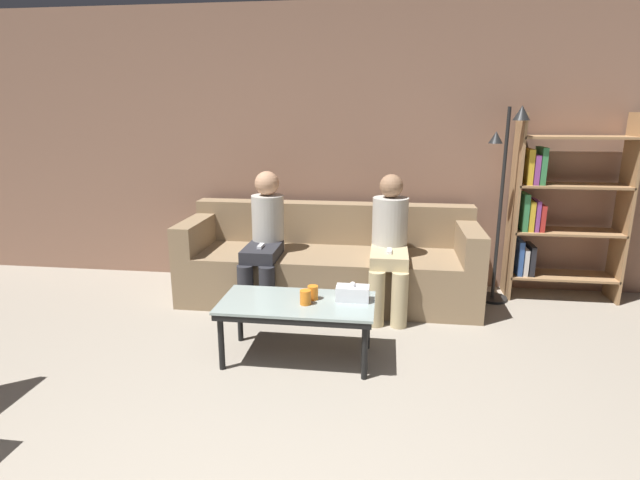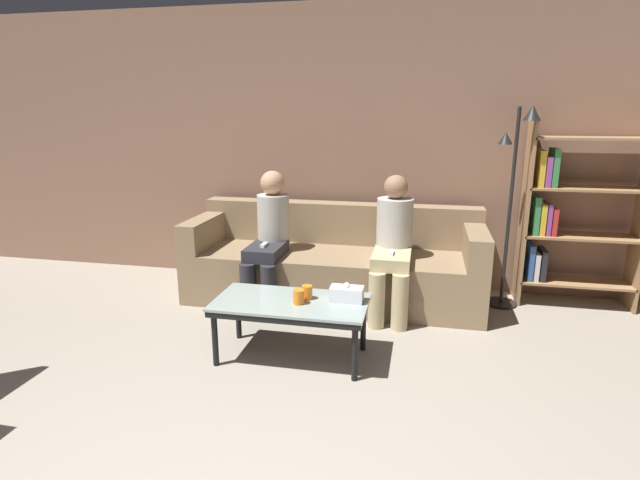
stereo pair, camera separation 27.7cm
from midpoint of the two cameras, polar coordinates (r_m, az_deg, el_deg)
The scene contains 10 objects.
wall_back at distance 4.80m, azimuth 4.51°, elevation 10.33°, with size 12.00×0.06×2.60m.
couch at distance 4.49m, azimuth 3.40°, elevation -2.85°, with size 2.58×0.86×0.82m.
coffee_table at distance 3.38m, azimuth -0.96°, elevation -7.66°, with size 1.03×0.53×0.42m.
cup_near_left at distance 3.38m, azimuth 0.88°, elevation -6.03°, with size 0.07×0.07×0.10m.
cup_near_right at distance 3.30m, azimuth -0.04°, elevation -6.54°, with size 0.07×0.07×0.10m.
tissue_box at distance 3.35m, azimuth 5.44°, elevation -6.18°, with size 0.22×0.12×0.13m.
bookshelf at distance 4.78m, azimuth 27.87°, elevation 2.70°, with size 0.94×0.32×1.64m.
standing_lamp at distance 4.50m, azimuth 22.97°, elevation 5.60°, with size 0.31×0.26×1.69m.
seated_person_left_end at distance 4.30m, azimuth -3.99°, elevation 0.51°, with size 0.31×0.66×1.15m.
seated_person_mid_left at distance 4.14m, azimuth 10.24°, elevation -0.27°, with size 0.31×0.68×1.14m.
Camera 2 is at (0.76, -1.22, 1.65)m, focal length 28.00 mm.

